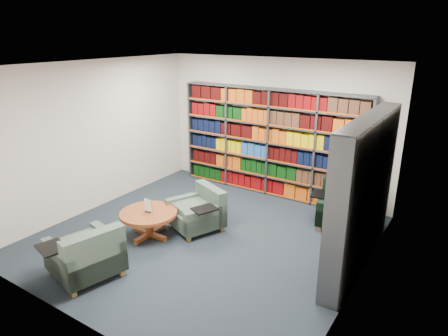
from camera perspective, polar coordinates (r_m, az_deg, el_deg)
The scene contains 7 objects.
room_shell at distance 6.27m, azimuth -2.99°, elevation 1.54°, with size 5.02×5.02×2.82m.
bookshelf_back at distance 8.28m, azimuth 6.59°, elevation 3.58°, with size 4.00×0.28×2.20m.
bookshelf_right at distance 5.97m, azimuth 19.25°, elevation -3.52°, with size 0.28×2.50×2.20m.
chair_teal_left at distance 7.00m, azimuth -3.49°, elevation -6.31°, with size 1.07×1.04×0.72m.
chair_green_right at distance 7.43m, azimuth 16.68°, elevation -5.45°, with size 1.06×0.98×0.76m.
chair_teal_front at distance 5.95m, azimuth -18.92°, elevation -11.95°, with size 1.04×1.11×0.78m.
coffee_table at distance 6.78m, azimuth -10.69°, elevation -6.88°, with size 0.95×0.95×0.67m.
Camera 1 is at (3.53, -4.83, 3.26)m, focal length 32.00 mm.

